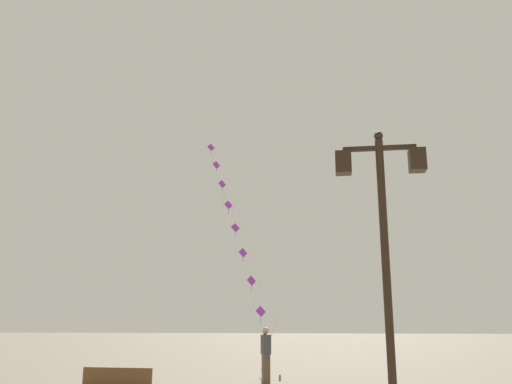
{
  "coord_description": "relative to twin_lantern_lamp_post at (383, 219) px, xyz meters",
  "views": [
    {
      "loc": [
        0.69,
        -1.62,
        1.84
      ],
      "look_at": [
        -1.94,
        17.2,
        6.49
      ],
      "focal_mm": 37.68,
      "sensor_mm": 36.0,
      "label": 1
    }
  ],
  "objects": [
    {
      "name": "twin_lantern_lamp_post",
      "position": [
        0.0,
        0.0,
        0.0
      ],
      "size": [
        1.56,
        0.28,
        5.17
      ],
      "color": "black",
      "rests_on": "ground_plane"
    },
    {
      "name": "ground_plane",
      "position": [
        -1.61,
        12.33,
        -3.57
      ],
      "size": [
        160.0,
        160.0,
        0.0
      ],
      "primitive_type": "plane",
      "color": "#756B5B"
    },
    {
      "name": "kite_train",
      "position": [
        -4.88,
        12.88,
        2.11
      ],
      "size": [
        4.27,
        6.9,
        10.7
      ],
      "color": "brown",
      "rests_on": "ground_plane"
    },
    {
      "name": "kite_flyer",
      "position": [
        -3.06,
        8.27,
        -2.67
      ],
      "size": [
        0.39,
        0.62,
        1.71
      ],
      "rotation": [
        0.0,
        0.0,
        1.97
      ],
      "color": "brown",
      "rests_on": "ground_plane"
    }
  ]
}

